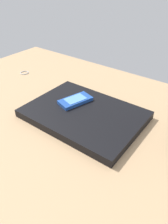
{
  "coord_description": "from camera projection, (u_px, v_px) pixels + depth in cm",
  "views": [
    {
      "loc": [
        -35.81,
        40.32,
        41.68
      ],
      "look_at": [
        -3.64,
        -1.97,
        5.0
      ],
      "focal_mm": 34.3,
      "sensor_mm": 36.0,
      "label": 1
    }
  ],
  "objects": [
    {
      "name": "laptop_closed",
      "position": [
        84.0,
        114.0,
        0.65
      ],
      "size": [
        34.4,
        24.8,
        2.39
      ],
      "primitive_type": "cube",
      "rotation": [
        0.0,
        0.0,
        0.01
      ],
      "color": "black",
      "rests_on": "desk_surface"
    },
    {
      "name": "key_ring",
      "position": [
        24.0,
        73.0,
        0.92
      ],
      "size": [
        3.62,
        3.62,
        0.36
      ],
      "primitive_type": "torus",
      "color": "silver",
      "rests_on": "desk_surface"
    },
    {
      "name": "cell_phone_on_laptop",
      "position": [
        75.0,
        100.0,
        0.68
      ],
      "size": [
        7.99,
        11.53,
        1.24
      ],
      "color": "#1E479E",
      "rests_on": "laptop_closed"
    },
    {
      "name": "desk_surface",
      "position": [
        71.0,
        120.0,
        0.67
      ],
      "size": [
        120.0,
        80.0,
        3.0
      ],
      "primitive_type": "cube",
      "color": "tan",
      "rests_on": "ground"
    }
  ]
}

